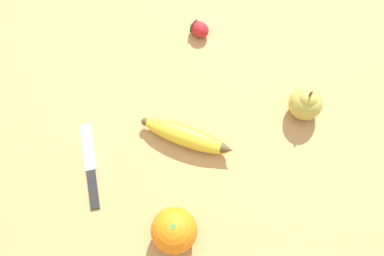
% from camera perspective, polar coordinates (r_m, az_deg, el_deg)
% --- Properties ---
extents(ground_plane, '(3.00, 3.00, 0.00)m').
position_cam_1_polar(ground_plane, '(0.88, -3.17, -0.38)').
color(ground_plane, tan).
extents(banana, '(0.17, 0.13, 0.04)m').
position_cam_1_polar(banana, '(0.86, -0.63, -1.06)').
color(banana, yellow).
rests_on(banana, ground_plane).
extents(orange, '(0.08, 0.08, 0.08)m').
position_cam_1_polar(orange, '(0.79, -2.30, -12.90)').
color(orange, orange).
rests_on(orange, ground_plane).
extents(pear, '(0.06, 0.06, 0.08)m').
position_cam_1_polar(pear, '(0.89, 14.24, 3.08)').
color(pear, '#B7AD47').
rests_on(pear, ground_plane).
extents(strawberry, '(0.05, 0.05, 0.03)m').
position_cam_1_polar(strawberry, '(0.98, 0.82, 12.50)').
color(strawberry, red).
rests_on(strawberry, ground_plane).
extents(paring_knife, '(0.17, 0.09, 0.01)m').
position_cam_1_polar(paring_knife, '(0.87, -12.79, -4.99)').
color(paring_knife, silver).
rests_on(paring_knife, ground_plane).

